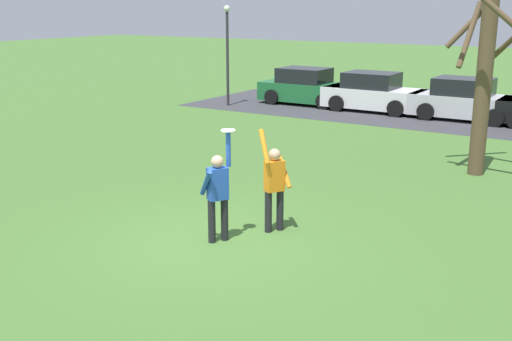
# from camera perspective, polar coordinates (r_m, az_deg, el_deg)

# --- Properties ---
(ground_plane) EXTENTS (120.00, 120.00, 0.00)m
(ground_plane) POSITION_cam_1_polar(r_m,az_deg,el_deg) (11.78, -4.29, -6.51)
(ground_plane) COLOR #426B2D
(person_catcher) EXTENTS (0.52, 0.59, 2.08)m
(person_catcher) POSITION_cam_1_polar(r_m,az_deg,el_deg) (11.50, -3.51, -1.86)
(person_catcher) COLOR black
(person_catcher) RESTS_ON ground_plane
(person_defender) EXTENTS (0.61, 0.66, 2.04)m
(person_defender) POSITION_cam_1_polar(r_m,az_deg,el_deg) (12.01, 1.69, -1.12)
(person_defender) COLOR black
(person_defender) RESTS_ON ground_plane
(frisbee_disc) EXTENTS (0.27, 0.27, 0.02)m
(frisbee_disc) POSITION_cam_1_polar(r_m,az_deg,el_deg) (11.32, -2.56, 3.67)
(frisbee_disc) COLOR white
(frisbee_disc) RESTS_ON person_catcher
(parked_car_green) EXTENTS (4.11, 2.06, 1.59)m
(parked_car_green) POSITION_cam_1_polar(r_m,az_deg,el_deg) (27.98, 4.60, 7.54)
(parked_car_green) COLOR #1E6633
(parked_car_green) RESTS_ON ground_plane
(parked_car_white) EXTENTS (4.11, 2.06, 1.59)m
(parked_car_white) POSITION_cam_1_polar(r_m,az_deg,el_deg) (26.52, 10.65, 6.93)
(parked_car_white) COLOR white
(parked_car_white) RESTS_ON ground_plane
(parked_car_silver) EXTENTS (4.11, 2.06, 1.59)m
(parked_car_silver) POSITION_cam_1_polar(r_m,az_deg,el_deg) (25.34, 18.56, 6.05)
(parked_car_silver) COLOR #BCBCC1
(parked_car_silver) RESTS_ON ground_plane
(parking_strip) EXTENTS (19.57, 6.40, 0.01)m
(parking_strip) POSITION_cam_1_polar(r_m,az_deg,el_deg) (26.00, 14.58, 4.93)
(parking_strip) COLOR #38383D
(parking_strip) RESTS_ON ground_plane
(bare_tree_tall) EXTENTS (2.30, 2.27, 5.38)m
(bare_tree_tall) POSITION_cam_1_polar(r_m,az_deg,el_deg) (16.88, 20.16, 9.22)
(bare_tree_tall) COLOR brown
(bare_tree_tall) RESTS_ON ground_plane
(lamppost_by_lot) EXTENTS (0.28, 0.28, 4.26)m
(lamppost_by_lot) POSITION_cam_1_polar(r_m,az_deg,el_deg) (27.35, -2.63, 11.31)
(lamppost_by_lot) COLOR #2D2D33
(lamppost_by_lot) RESTS_ON ground_plane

